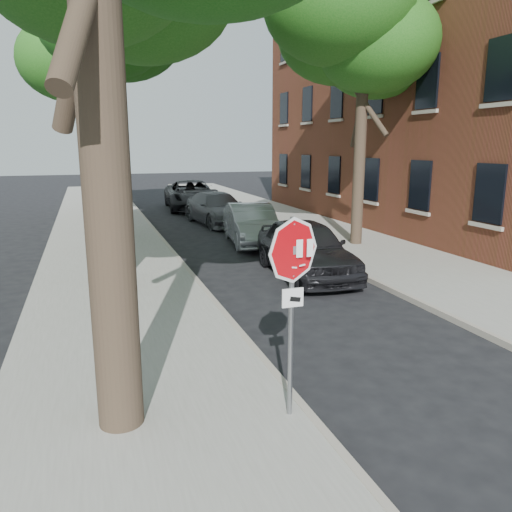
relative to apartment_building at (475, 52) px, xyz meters
The scene contains 14 objects.
ground 21.23m from the apartment_building, 135.00° to the right, with size 120.00×120.00×0.00m, color black.
sidewalk_left 18.27m from the apartment_building, behind, with size 4.00×55.00×0.12m, color gray.
sidewalk_right 11.21m from the apartment_building, 165.96° to the right, with size 4.00×55.00×0.12m, color gray.
curb_left 16.44m from the apartment_building, behind, with size 0.12×55.00×0.13m, color #9E9384.
curb_right 12.75m from the apartment_building, 168.74° to the right, with size 0.12×55.00×0.13m, color #9E9384.
apartment_building is the anchor object (origin of this frame).
stop_sign 21.10m from the apartment_building, 136.35° to the right, with size 0.76×0.34×2.61m.
tree_mid_b 16.43m from the apartment_building, behind, with size 5.88×5.46×10.36m.
tree_far 18.18m from the apartment_building, 156.96° to the left, with size 5.29×4.91×9.33m.
tree_right 8.93m from the apartment_building, 154.13° to the right, with size 5.29×4.91×9.33m.
car_a 15.12m from the apartment_building, 147.86° to the right, with size 1.85×4.60×1.57m, color black.
car_b 13.55m from the apartment_building, 168.31° to the right, with size 1.54×4.42×1.45m, color #9FA1A7.
car_c 13.60m from the apartment_building, 167.06° to the left, with size 2.01×4.94×1.43m, color #48494D.
car_d 15.71m from the apartment_building, 144.06° to the left, with size 2.69×5.83×1.62m, color black.
Camera 1 is at (-3.02, -5.48, 3.57)m, focal length 35.00 mm.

